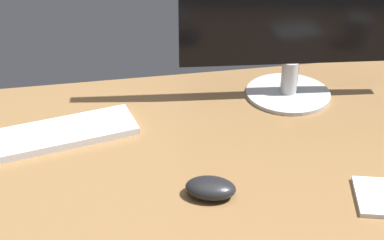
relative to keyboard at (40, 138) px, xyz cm
name	(u,v)px	position (x,y,z in cm)	size (l,w,h in cm)	color
desk	(230,162)	(40.75, -14.48, -1.88)	(140.00, 84.00, 2.00)	olive
keyboard	(40,138)	(0.00, 0.00, 0.00)	(43.53, 12.02, 1.76)	white
computer_mouse	(211,188)	(33.83, -26.22, 0.98)	(10.01, 6.53, 3.72)	black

